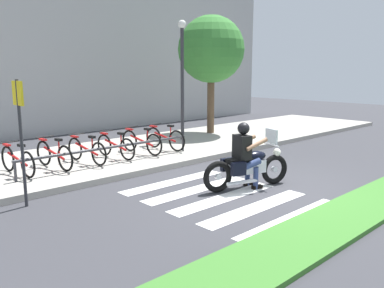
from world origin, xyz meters
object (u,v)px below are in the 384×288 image
(motorcycle, at_px, (248,167))
(bicycle_0, at_px, (17,160))
(bicycle_3, at_px, (115,146))
(bike_rack, at_px, (112,148))
(bicycle_5, at_px, (165,138))
(bicycle_2, at_px, (86,150))
(street_sign, at_px, (20,121))
(bicycle_1, at_px, (54,155))
(tree_near_rack, at_px, (211,50))
(bicycle_4, at_px, (141,142))
(rider, at_px, (245,151))
(street_lamp, at_px, (182,70))

(motorcycle, distance_m, bicycle_0, 5.29)
(bicycle_3, relative_size, bike_rack, 0.32)
(bike_rack, bearing_deg, bicycle_5, 14.17)
(bicycle_2, relative_size, street_sign, 0.69)
(motorcycle, xyz_separation_m, bicycle_1, (-2.60, 3.98, 0.03))
(bike_rack, bearing_deg, bicycle_0, 165.83)
(bicycle_0, relative_size, tree_near_rack, 0.34)
(bicycle_1, xyz_separation_m, bike_rack, (1.32, -0.55, 0.07))
(motorcycle, height_order, street_sign, street_sign)
(bicycle_1, height_order, bicycle_3, bicycle_1)
(bicycle_2, xyz_separation_m, bicycle_3, (0.88, -0.00, -0.00))
(tree_near_rack, bearing_deg, bicycle_1, -168.46)
(street_sign, bearing_deg, bicycle_4, 24.96)
(bicycle_0, bearing_deg, bicycle_2, 0.01)
(rider, height_order, bike_rack, rider)
(rider, xyz_separation_m, bicycle_2, (-1.65, 3.95, -0.35))
(rider, bearing_deg, motorcycle, -19.76)
(bicycle_2, xyz_separation_m, street_lamp, (4.27, 1.02, 2.07))
(street_sign, bearing_deg, rider, -27.78)
(bicycle_0, xyz_separation_m, street_lamp, (6.02, 1.02, 2.07))
(motorcycle, height_order, bicycle_5, motorcycle)
(bicycle_2, relative_size, bicycle_5, 1.02)
(bicycle_2, xyz_separation_m, tree_near_rack, (6.09, 1.42, 2.82))
(bike_rack, relative_size, tree_near_rack, 1.08)
(bicycle_1, bearing_deg, motorcycle, -56.78)
(bicycle_1, relative_size, bicycle_4, 0.96)
(bicycle_3, bearing_deg, bicycle_1, -179.98)
(motorcycle, bearing_deg, street_lamp, 63.08)
(tree_near_rack, bearing_deg, bicycle_2, -166.86)
(rider, distance_m, bicycle_4, 3.97)
(bicycle_1, distance_m, street_lamp, 5.63)
(rider, relative_size, street_sign, 0.61)
(bicycle_2, xyz_separation_m, bicycle_5, (2.63, -0.00, 0.01))
(motorcycle, bearing_deg, street_sign, 152.35)
(motorcycle, xyz_separation_m, bicycle_5, (0.91, 3.98, 0.04))
(bicycle_3, bearing_deg, rider, -78.87)
(motorcycle, height_order, bike_rack, motorcycle)
(bicycle_2, height_order, bicycle_4, bicycle_4)
(bike_rack, relative_size, street_lamp, 1.18)
(bicycle_1, relative_size, bicycle_2, 0.97)
(bicycle_1, height_order, bicycle_4, bicycle_1)
(bicycle_4, height_order, bicycle_5, bicycle_5)
(street_lamp, bearing_deg, tree_near_rack, 12.37)
(bicycle_2, bearing_deg, bicycle_3, -0.00)
(bike_rack, xyz_separation_m, street_lamp, (3.83, 1.58, 1.99))
(motorcycle, relative_size, tree_near_rack, 0.45)
(rider, height_order, bicycle_2, rider)
(rider, xyz_separation_m, bicycle_1, (-2.53, 3.95, -0.34))
(rider, relative_size, bicycle_0, 0.93)
(bicycle_1, height_order, tree_near_rack, tree_near_rack)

